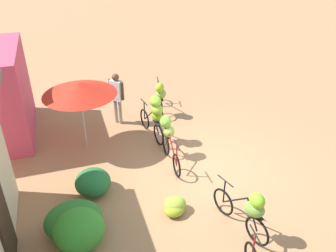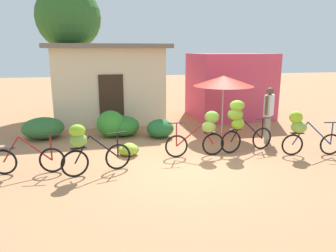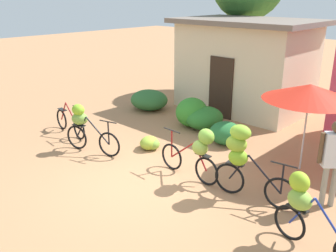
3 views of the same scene
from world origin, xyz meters
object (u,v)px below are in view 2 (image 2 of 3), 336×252
(building_low, at_px, (109,83))
(person_vendor, at_px, (269,109))
(market_umbrella, at_px, (224,81))
(bicycle_center_loaded, at_px, (205,130))
(bicycle_rightmost, at_px, (302,130))
(tree_behind_building, at_px, (68,18))
(shop_pink, at_px, (229,86))
(bicycle_by_shop, at_px, (239,121))
(bicycle_leftmost, at_px, (28,160))
(banana_pile_on_ground, at_px, (129,150))
(bicycle_near_pile, at_px, (86,145))

(building_low, distance_m, person_vendor, 6.47)
(market_umbrella, bearing_deg, bicycle_center_loaded, -123.00)
(bicycle_rightmost, bearing_deg, tree_behind_building, 128.39)
(tree_behind_building, bearing_deg, bicycle_center_loaded, -63.29)
(tree_behind_building, bearing_deg, building_low, -56.19)
(shop_pink, bearing_deg, bicycle_center_loaded, -119.69)
(market_umbrella, height_order, bicycle_by_shop, market_umbrella)
(bicycle_leftmost, relative_size, banana_pile_on_ground, 2.78)
(bicycle_leftmost, distance_m, person_vendor, 7.12)
(person_vendor, bearing_deg, building_low, 137.36)
(market_umbrella, relative_size, bicycle_rightmost, 1.22)
(shop_pink, bearing_deg, banana_pile_on_ground, -137.43)
(bicycle_leftmost, relative_size, bicycle_near_pile, 1.04)
(shop_pink, relative_size, bicycle_rightmost, 1.91)
(tree_behind_building, relative_size, market_umbrella, 2.80)
(shop_pink, relative_size, bicycle_center_loaded, 1.90)
(bicycle_near_pile, bearing_deg, tree_behind_building, 94.79)
(tree_behind_building, relative_size, bicycle_center_loaded, 3.42)
(bicycle_near_pile, bearing_deg, bicycle_rightmost, 1.74)
(building_low, relative_size, bicycle_center_loaded, 2.78)
(bicycle_center_loaded, relative_size, person_vendor, 0.97)
(building_low, height_order, market_umbrella, building_low)
(market_umbrella, height_order, bicycle_leftmost, market_umbrella)
(bicycle_leftmost, bearing_deg, bicycle_rightmost, -1.70)
(person_vendor, bearing_deg, bicycle_rightmost, -82.63)
(tree_behind_building, relative_size, person_vendor, 3.31)
(bicycle_near_pile, xyz_separation_m, bicycle_center_loaded, (3.16, 0.72, 0.02))
(market_umbrella, bearing_deg, bicycle_near_pile, -147.90)
(building_low, relative_size, market_umbrella, 2.28)
(bicycle_by_shop, bearing_deg, bicycle_leftmost, -175.73)
(tree_behind_building, height_order, banana_pile_on_ground, tree_behind_building)
(bicycle_leftmost, distance_m, bicycle_rightmost, 7.18)
(shop_pink, xyz_separation_m, bicycle_rightmost, (-0.21, -5.56, -0.64))
(building_low, relative_size, bicycle_leftmost, 2.73)
(person_vendor, bearing_deg, bicycle_center_loaded, -158.77)
(tree_behind_building, height_order, bicycle_by_shop, tree_behind_building)
(banana_pile_on_ground, height_order, person_vendor, person_vendor)
(bicycle_near_pile, height_order, bicycle_by_shop, bicycle_by_shop)
(bicycle_leftmost, bearing_deg, shop_pink, 35.97)
(bicycle_center_loaded, bearing_deg, banana_pile_on_ground, 165.88)
(building_low, xyz_separation_m, bicycle_center_loaded, (2.29, -5.33, -0.83))
(bicycle_by_shop, height_order, banana_pile_on_ground, bicycle_by_shop)
(tree_behind_building, relative_size, banana_pile_on_ground, 9.34)
(tree_behind_building, distance_m, bicycle_by_shop, 9.66)
(building_low, distance_m, bicycle_center_loaded, 5.86)
(bicycle_near_pile, bearing_deg, person_vendor, 16.62)
(shop_pink, xyz_separation_m, bicycle_by_shop, (-1.80, -4.93, -0.44))
(building_low, height_order, bicycle_near_pile, building_low)
(banana_pile_on_ground, distance_m, person_vendor, 4.61)
(bicycle_leftmost, bearing_deg, banana_pile_on_ground, 18.93)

